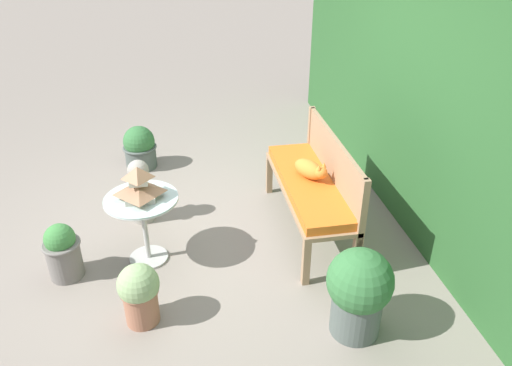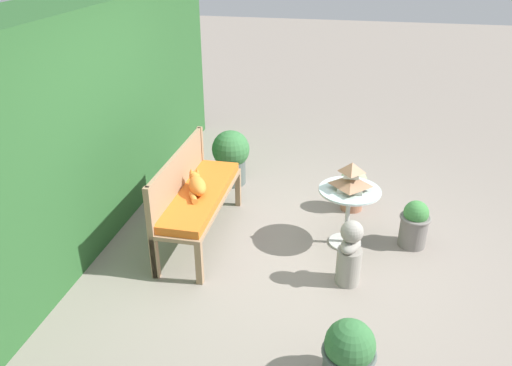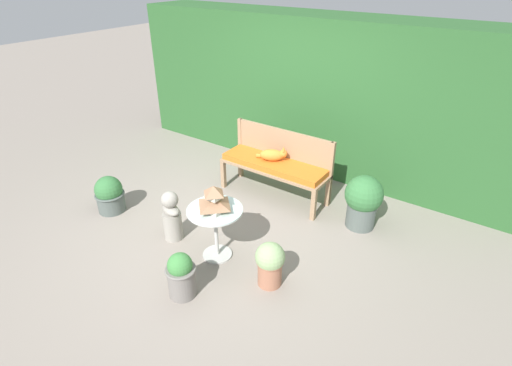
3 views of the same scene
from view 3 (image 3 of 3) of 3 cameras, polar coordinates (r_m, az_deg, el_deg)
name	(u,v)px [view 3 (image 3 of 3)]	position (r m, az deg, el deg)	size (l,w,h in m)	color
ground	(226,226)	(5.16, -4.25, -6.13)	(30.00, 30.00, 0.00)	gray
foliage_hedge_back	(319,93)	(6.48, 8.97, 12.58)	(6.40, 0.96, 2.31)	#285628
garden_bench	(274,167)	(5.56, 2.61, 2.35)	(1.56, 0.48, 0.55)	#937556
bench_backrest	(283,147)	(5.63, 3.88, 5.16)	(1.56, 0.06, 0.95)	#937556
cat	(273,155)	(5.51, 2.43, 4.04)	(0.44, 0.30, 0.20)	orange
patio_table	(215,220)	(4.42, -5.83, -5.25)	(0.62, 0.62, 0.63)	#B7B7B2
pagoda_birdhouse	(214,200)	(4.28, -6.00, -2.39)	(0.32, 0.32, 0.29)	beige
garden_bust	(172,216)	(4.88, -11.95, -4.68)	(0.32, 0.24, 0.65)	gray
potted_plant_hedge_corner	(181,275)	(4.13, -10.66, -12.78)	(0.31, 0.31, 0.51)	slate
potted_plant_table_near	(363,200)	(5.13, 15.05, -2.40)	(0.47, 0.47, 0.70)	#4C5651
potted_plant_table_far	(270,263)	(4.17, 2.01, -11.33)	(0.31, 0.31, 0.51)	#9E664C
potted_plant_bench_left	(110,195)	(5.67, -20.19, -1.56)	(0.39, 0.39, 0.51)	#4C5651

